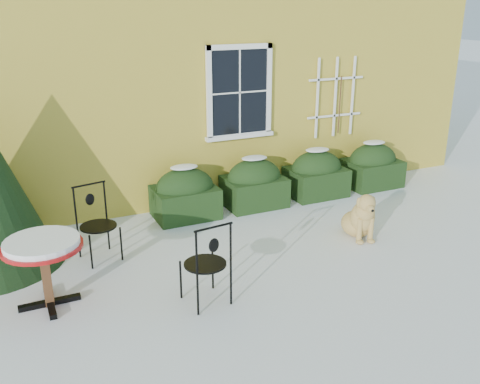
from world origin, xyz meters
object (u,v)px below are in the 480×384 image
dog (361,219)px  bistro_table (43,251)px  patio_chair_near (207,263)px  patio_chair_far (97,223)px

dog → bistro_table: bearing=-165.3°
dog → patio_chair_near: bearing=-150.3°
bistro_table → dog: bistro_table is taller
bistro_table → dog: bearing=0.4°
patio_chair_near → patio_chair_far: 2.03m
patio_chair_far → dog: 3.94m
dog → patio_chair_far: bearing=179.5°
bistro_table → patio_chair_near: size_ratio=0.86×
patio_chair_near → patio_chair_far: size_ratio=1.01×
patio_chair_near → dog: patio_chair_near is taller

